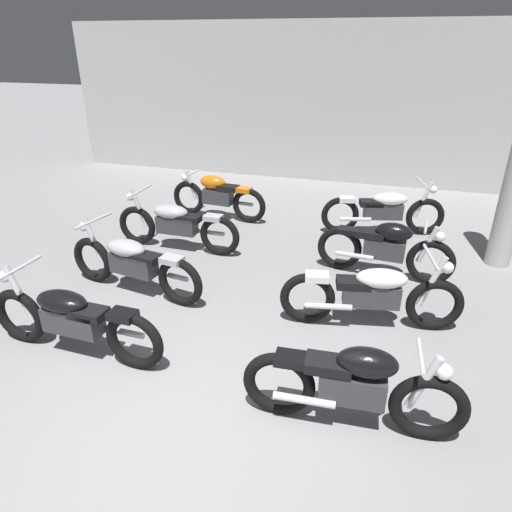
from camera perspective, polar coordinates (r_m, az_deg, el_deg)
ground_plane at (r=4.34m, az=-11.22°, el=-22.11°), size 60.00×60.00×0.00m
back_wall at (r=11.36m, az=8.92°, el=18.25°), size 13.14×0.24×3.60m
motorcycle_left_row_0 at (r=5.33m, az=-22.10°, el=-7.29°), size 2.17×0.68×0.97m
motorcycle_left_row_1 at (r=6.36m, az=-15.21°, el=-0.79°), size 2.16×0.68×0.97m
motorcycle_left_row_2 at (r=7.56m, az=-9.99°, el=4.00°), size 2.17×0.68×0.97m
motorcycle_left_row_3 at (r=8.87m, az=-4.86°, el=7.59°), size 1.97×0.48×0.88m
motorcycle_right_row_0 at (r=4.19m, az=12.15°, el=-15.51°), size 1.97×0.48×0.88m
motorcycle_right_row_1 at (r=5.58m, az=14.39°, el=-4.54°), size 2.15×0.75×0.97m
motorcycle_right_row_2 at (r=6.83m, az=15.90°, el=1.04°), size 1.97×0.48×0.88m
motorcycle_right_row_3 at (r=8.39m, az=15.75°, el=5.60°), size 2.13×0.83×0.97m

